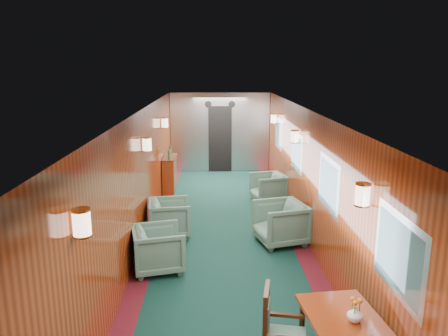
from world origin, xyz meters
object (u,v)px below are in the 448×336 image
dining_table (344,328)px  armchair_right_far (268,188)px  armchair_left_near (158,249)px  armchair_left_far (170,218)px  armchair_right_near (280,223)px  side_chair (277,328)px  credenza (170,173)px

dining_table → armchair_right_far: size_ratio=1.44×
armchair_right_far → armchair_left_near: bearing=-45.4°
armchair_left_far → armchair_right_near: (2.04, -0.43, 0.03)m
dining_table → side_chair: 0.67m
armchair_left_near → armchair_right_near: (2.08, 1.03, 0.03)m
armchair_left_far → side_chair: bearing=-166.8°
side_chair → armchair_left_far: side_chair is taller
armchair_right_far → credenza: bearing=-126.9°
dining_table → credenza: credenza is taller
dining_table → credenza: 7.57m
side_chair → armchair_left_far: size_ratio=1.26×
credenza → armchair_left_far: bearing=-84.7°
side_chair → credenza: (-1.76, 7.01, -0.07)m
dining_table → armchair_right_far: bearing=83.4°
armchair_left_near → armchair_right_far: size_ratio=1.05×
credenza → armchair_left_far: credenza is taller
armchair_left_far → armchair_right_far: (2.13, 2.08, -0.01)m
armchair_left_near → armchair_right_near: bearing=-77.7°
armchair_left_near → armchair_left_far: bearing=-15.7°
credenza → armchair_right_near: (2.33, -3.55, -0.07)m
credenza → armchair_left_near: (0.25, -4.57, -0.10)m
dining_table → armchair_right_near: (-0.07, 3.63, -0.25)m
dining_table → armchair_right_near: 3.64m
armchair_left_far → armchair_left_near: bearing=170.7°
dining_table → armchair_left_far: size_ratio=1.39×
armchair_left_near → armchair_right_near: armchair_right_near is taller
credenza → armchair_left_near: 4.58m
side_chair → armchair_left_near: side_chair is taller
credenza → armchair_right_near: 4.24m
dining_table → armchair_right_near: bearing=84.7°
armchair_right_near → armchair_right_far: 2.51m
dining_table → side_chair: (-0.64, 0.17, -0.11)m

